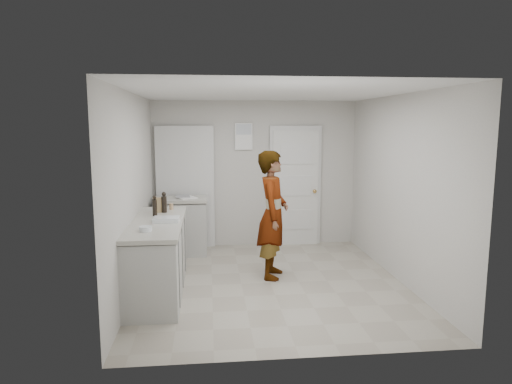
{
  "coord_description": "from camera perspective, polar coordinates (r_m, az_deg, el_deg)",
  "views": [
    {
      "loc": [
        -0.8,
        -5.81,
        2.11
      ],
      "look_at": [
        -0.15,
        0.4,
        1.18
      ],
      "focal_mm": 32.0,
      "sensor_mm": 36.0,
      "label": 1
    }
  ],
  "objects": [
    {
      "name": "oil_cruet_b",
      "position": [
        6.06,
        -12.55,
        -1.73
      ],
      "size": [
        0.06,
        0.06,
        0.27
      ],
      "color": "black",
      "rests_on": "main_counter"
    },
    {
      "name": "egg_bowl",
      "position": [
        5.24,
        -13.65,
        -4.48
      ],
      "size": [
        0.14,
        0.14,
        0.05
      ],
      "color": "silver",
      "rests_on": "main_counter"
    },
    {
      "name": "baking_dish",
      "position": [
        5.7,
        -11.15,
        -3.4
      ],
      "size": [
        0.32,
        0.23,
        0.05
      ],
      "rotation": [
        0.0,
        0.0,
        -0.04
      ],
      "color": "silver",
      "rests_on": "main_counter"
    },
    {
      "name": "spice_jar",
      "position": [
        6.47,
        -10.55,
        -1.8
      ],
      "size": [
        0.05,
        0.05,
        0.08
      ],
      "primitive_type": "cylinder",
      "color": "tan",
      "rests_on": "main_counter"
    },
    {
      "name": "cake_mix_box",
      "position": [
        6.29,
        -12.2,
        -1.61
      ],
      "size": [
        0.13,
        0.08,
        0.2
      ],
      "primitive_type": "cube",
      "rotation": [
        0.0,
        0.0,
        0.23
      ],
      "color": "olive",
      "rests_on": "main_counter"
    },
    {
      "name": "main_counter",
      "position": [
        5.89,
        -12.17,
        -8.27
      ],
      "size": [
        0.64,
        1.96,
        0.93
      ],
      "color": "#BABBB6",
      "rests_on": "ground"
    },
    {
      "name": "ground",
      "position": [
        6.23,
        1.8,
        -11.28
      ],
      "size": [
        4.0,
        4.0,
        0.0
      ],
      "primitive_type": "plane",
      "color": "gray",
      "rests_on": "ground"
    },
    {
      "name": "room_shell",
      "position": [
        7.86,
        -1.33,
        0.57
      ],
      "size": [
        4.0,
        4.0,
        4.0
      ],
      "color": "beige",
      "rests_on": "ground"
    },
    {
      "name": "papers",
      "position": [
        7.49,
        -8.7,
        -0.66
      ],
      "size": [
        0.38,
        0.42,
        0.01
      ],
      "primitive_type": "cube",
      "rotation": [
        0.0,
        0.0,
        0.44
      ],
      "color": "white",
      "rests_on": "side_counter"
    },
    {
      "name": "person",
      "position": [
        6.26,
        2.12,
        -2.85
      ],
      "size": [
        0.57,
        0.73,
        1.76
      ],
      "primitive_type": "imported",
      "rotation": [
        0.0,
        0.0,
        1.32
      ],
      "color": "silver",
      "rests_on": "ground"
    },
    {
      "name": "side_counter",
      "position": [
        7.56,
        -9.24,
        -4.45
      ],
      "size": [
        0.84,
        0.61,
        0.93
      ],
      "color": "#BABBB6",
      "rests_on": "ground"
    },
    {
      "name": "oil_cruet_a",
      "position": [
        6.27,
        -11.42,
        -1.31
      ],
      "size": [
        0.07,
        0.07,
        0.28
      ],
      "color": "black",
      "rests_on": "main_counter"
    }
  ]
}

